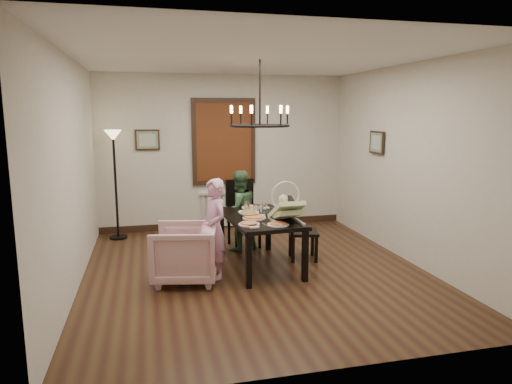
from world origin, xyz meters
name	(u,v)px	position (x,y,z in m)	size (l,w,h in m)	color
room_shell	(249,165)	(0.00, 0.37, 1.40)	(4.51, 5.00, 2.81)	#452D17
dining_table	(260,222)	(0.10, 0.16, 0.64)	(0.97, 1.59, 0.72)	black
chair_far	(244,213)	(0.10, 1.19, 0.54)	(0.47, 0.47, 1.07)	black
chair_right	(303,229)	(0.79, 0.33, 0.46)	(0.41, 0.41, 0.92)	black
armchair	(185,253)	(-0.95, -0.14, 0.37)	(0.79, 0.81, 0.73)	beige
elderly_woman	(215,237)	(-0.56, -0.10, 0.54)	(0.39, 0.26, 1.08)	#DE9DC3
seated_man	(239,217)	(-0.02, 1.02, 0.52)	(0.50, 0.39, 1.04)	#3A623B
baby_bouncer	(286,208)	(0.35, -0.26, 0.90)	(0.41, 0.56, 0.37)	beige
salad_bowl	(249,214)	(-0.05, 0.17, 0.76)	(0.33, 0.33, 0.08)	white
pizza_platter	(254,217)	(-0.01, 0.04, 0.74)	(0.31, 0.31, 0.04)	tan
drinking_glass	(256,209)	(0.08, 0.28, 0.80)	(0.08, 0.08, 0.15)	silver
window_blinds	(224,142)	(0.00, 2.46, 1.60)	(1.00, 0.03, 1.40)	maroon
radiator	(225,209)	(0.00, 2.48, 0.35)	(0.92, 0.12, 0.62)	silver
picture_back	(147,140)	(-1.35, 2.47, 1.65)	(0.42, 0.03, 0.36)	black
picture_right	(377,142)	(2.21, 0.90, 1.65)	(0.42, 0.03, 0.36)	black
floor_lamp	(116,186)	(-1.90, 2.15, 0.90)	(0.30, 0.30, 1.80)	black
chandelier	(260,126)	(0.10, 0.16, 1.95)	(0.80, 0.80, 0.04)	black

